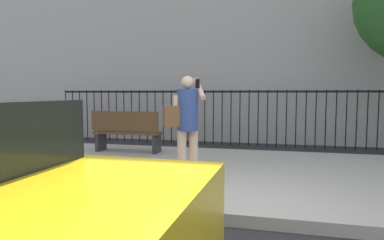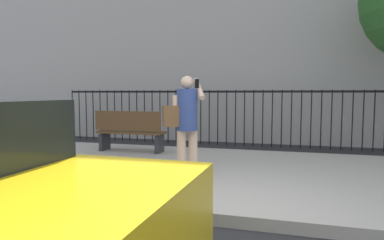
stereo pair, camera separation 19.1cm
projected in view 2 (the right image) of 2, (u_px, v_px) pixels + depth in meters
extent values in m
plane|color=#28282B|center=(216.00, 227.00, 3.79)|extent=(60.00, 60.00, 0.00)
cube|color=#B2ADA3|center=(241.00, 175.00, 5.89)|extent=(28.00, 4.40, 0.15)
cube|color=black|center=(259.00, 92.00, 9.33)|extent=(12.00, 0.04, 0.06)
cylinder|color=black|center=(73.00, 115.00, 11.00)|extent=(0.03, 0.03, 1.60)
cylinder|color=black|center=(79.00, 115.00, 10.93)|extent=(0.03, 0.03, 1.60)
cylinder|color=black|center=(86.00, 115.00, 10.86)|extent=(0.03, 0.03, 1.60)
cylinder|color=black|center=(93.00, 115.00, 10.79)|extent=(0.03, 0.03, 1.60)
cylinder|color=black|center=(100.00, 115.00, 10.72)|extent=(0.03, 0.03, 1.60)
cylinder|color=black|center=(107.00, 115.00, 10.65)|extent=(0.03, 0.03, 1.60)
cylinder|color=black|center=(115.00, 115.00, 10.59)|extent=(0.03, 0.03, 1.60)
cylinder|color=black|center=(122.00, 116.00, 10.52)|extent=(0.03, 0.03, 1.60)
cylinder|color=black|center=(129.00, 116.00, 10.45)|extent=(0.03, 0.03, 1.60)
cylinder|color=black|center=(137.00, 116.00, 10.38)|extent=(0.03, 0.03, 1.60)
cylinder|color=black|center=(145.00, 116.00, 10.31)|extent=(0.03, 0.03, 1.60)
cylinder|color=black|center=(152.00, 116.00, 10.24)|extent=(0.03, 0.03, 1.60)
cylinder|color=black|center=(160.00, 116.00, 10.18)|extent=(0.03, 0.03, 1.60)
cylinder|color=black|center=(168.00, 117.00, 10.11)|extent=(0.03, 0.03, 1.60)
cylinder|color=black|center=(176.00, 117.00, 10.04)|extent=(0.03, 0.03, 1.60)
cylinder|color=black|center=(184.00, 117.00, 9.97)|extent=(0.03, 0.03, 1.60)
cylinder|color=black|center=(192.00, 117.00, 9.90)|extent=(0.03, 0.03, 1.60)
cylinder|color=black|center=(201.00, 117.00, 9.83)|extent=(0.03, 0.03, 1.60)
cylinder|color=black|center=(209.00, 117.00, 9.76)|extent=(0.03, 0.03, 1.60)
cylinder|color=black|center=(218.00, 118.00, 9.70)|extent=(0.03, 0.03, 1.60)
cylinder|color=black|center=(227.00, 118.00, 9.63)|extent=(0.03, 0.03, 1.60)
cylinder|color=black|center=(235.00, 118.00, 9.56)|extent=(0.03, 0.03, 1.60)
cylinder|color=black|center=(244.00, 118.00, 9.49)|extent=(0.03, 0.03, 1.60)
cylinder|color=black|center=(253.00, 118.00, 9.42)|extent=(0.03, 0.03, 1.60)
cylinder|color=black|center=(263.00, 118.00, 9.35)|extent=(0.03, 0.03, 1.60)
cylinder|color=black|center=(272.00, 119.00, 9.29)|extent=(0.03, 0.03, 1.60)
cylinder|color=black|center=(282.00, 119.00, 9.22)|extent=(0.03, 0.03, 1.60)
cylinder|color=black|center=(291.00, 119.00, 9.15)|extent=(0.03, 0.03, 1.60)
cylinder|color=black|center=(301.00, 119.00, 9.08)|extent=(0.03, 0.03, 1.60)
cylinder|color=black|center=(311.00, 119.00, 9.01)|extent=(0.03, 0.03, 1.60)
cylinder|color=black|center=(321.00, 120.00, 8.94)|extent=(0.03, 0.03, 1.60)
cylinder|color=black|center=(331.00, 120.00, 8.88)|extent=(0.03, 0.03, 1.60)
cylinder|color=black|center=(342.00, 120.00, 8.81)|extent=(0.03, 0.03, 1.60)
cylinder|color=black|center=(352.00, 120.00, 8.74)|extent=(0.03, 0.03, 1.60)
cylinder|color=black|center=(363.00, 120.00, 8.67)|extent=(0.03, 0.03, 1.60)
cylinder|color=black|center=(374.00, 121.00, 8.60)|extent=(0.03, 0.03, 1.60)
cylinder|color=black|center=(131.00, 224.00, 3.04)|extent=(0.65, 0.24, 0.64)
cylinder|color=beige|center=(193.00, 152.00, 5.58)|extent=(0.15, 0.15, 0.75)
cylinder|color=beige|center=(181.00, 153.00, 5.54)|extent=(0.15, 0.15, 0.75)
cylinder|color=#33478C|center=(187.00, 110.00, 5.50)|extent=(0.46, 0.46, 0.68)
sphere|color=beige|center=(187.00, 82.00, 5.47)|extent=(0.21, 0.21, 0.21)
cylinder|color=beige|center=(199.00, 89.00, 5.52)|extent=(0.31, 0.46, 0.37)
cylinder|color=beige|center=(175.00, 111.00, 5.46)|extent=(0.09, 0.09, 0.52)
cube|color=black|center=(197.00, 83.00, 5.45)|extent=(0.07, 0.04, 0.15)
cube|color=brown|center=(172.00, 116.00, 5.45)|extent=(0.32, 0.28, 0.34)
cube|color=brown|center=(131.00, 132.00, 7.80)|extent=(1.60, 0.45, 0.05)
cube|color=brown|center=(127.00, 121.00, 7.59)|extent=(1.60, 0.06, 0.44)
cube|color=#333338|center=(105.00, 142.00, 8.01)|extent=(0.08, 0.41, 0.40)
cube|color=#333338|center=(159.00, 144.00, 7.63)|extent=(0.08, 0.41, 0.40)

